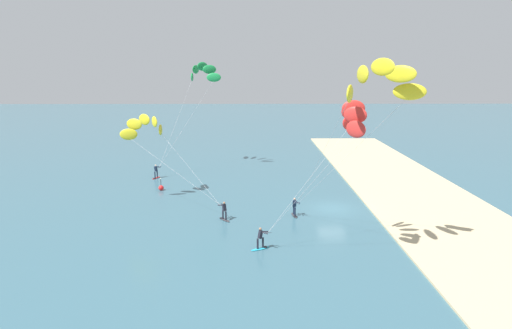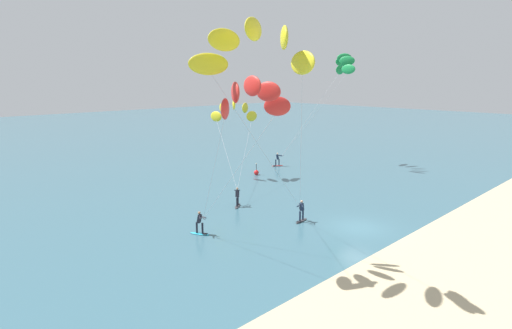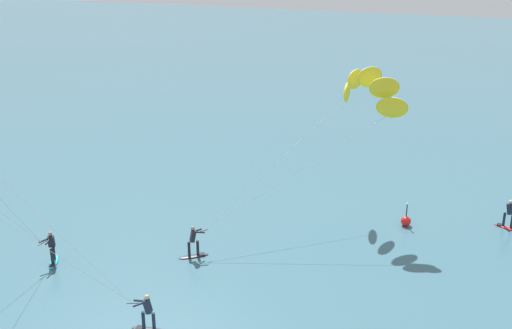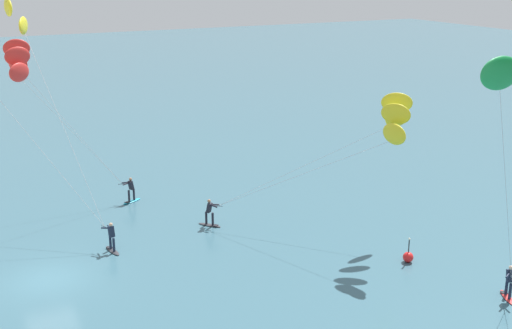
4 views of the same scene
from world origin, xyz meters
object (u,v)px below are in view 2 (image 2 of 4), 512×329
kitesurfer_nearshore (256,56)px  kitesurfer_far_out (249,105)px  kitesurfer_mid_water (341,68)px  kitesurfer_downwind (234,114)px  marker_buoy (256,172)px

kitesurfer_nearshore → kitesurfer_far_out: kitesurfer_nearshore is taller
kitesurfer_mid_water → kitesurfer_downwind: 15.17m
kitesurfer_downwind → marker_buoy: size_ratio=7.84×
kitesurfer_mid_water → marker_buoy: size_ratio=9.93×
kitesurfer_mid_water → kitesurfer_far_out: 30.19m
kitesurfer_nearshore → marker_buoy: size_ratio=9.85×
marker_buoy → kitesurfer_downwind: bearing=172.7°
kitesurfer_far_out → kitesurfer_downwind: bearing=51.4°
kitesurfer_far_out → kitesurfer_mid_water: bearing=25.5°
kitesurfer_nearshore → kitesurfer_downwind: kitesurfer_nearshore is taller
kitesurfer_downwind → kitesurfer_far_out: bearing=-128.6°
kitesurfer_nearshore → kitesurfer_mid_water: 31.61m
kitesurfer_far_out → marker_buoy: 24.72m
kitesurfer_mid_water → kitesurfer_far_out: kitesurfer_mid_water is taller
kitesurfer_mid_water → kitesurfer_far_out: bearing=-154.5°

